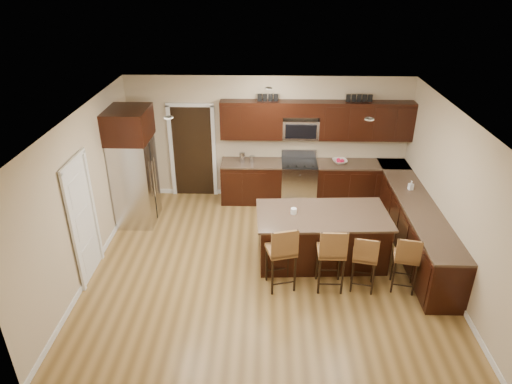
{
  "coord_description": "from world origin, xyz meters",
  "views": [
    {
      "loc": [
        -0.01,
        -6.57,
        4.77
      ],
      "look_at": [
        -0.2,
        0.4,
        1.24
      ],
      "focal_mm": 32.0,
      "sensor_mm": 36.0,
      "label": 1
    }
  ],
  "objects_px": {
    "range": "(299,181)",
    "stool_right": "(365,257)",
    "stool_extra": "(407,257)",
    "island": "(321,238)",
    "stool_left": "(282,251)",
    "refrigerator": "(133,166)",
    "stool_mid": "(332,252)"
  },
  "relations": [
    {
      "from": "stool_extra",
      "to": "range",
      "type": "bearing_deg",
      "value": 128.16
    },
    {
      "from": "stool_right",
      "to": "refrigerator",
      "type": "xyz_separation_m",
      "value": [
        -4.16,
        2.13,
        0.58
      ]
    },
    {
      "from": "range",
      "to": "island",
      "type": "xyz_separation_m",
      "value": [
        0.27,
        -2.22,
        -0.04
      ]
    },
    {
      "from": "range",
      "to": "stool_extra",
      "type": "distance_m",
      "value": 3.42
    },
    {
      "from": "range",
      "to": "island",
      "type": "height_order",
      "value": "range"
    },
    {
      "from": "refrigerator",
      "to": "stool_extra",
      "type": "distance_m",
      "value": 5.29
    },
    {
      "from": "stool_mid",
      "to": "stool_right",
      "type": "bearing_deg",
      "value": 1.37
    },
    {
      "from": "stool_left",
      "to": "island",
      "type": "bearing_deg",
      "value": 35.16
    },
    {
      "from": "stool_left",
      "to": "stool_right",
      "type": "height_order",
      "value": "stool_left"
    },
    {
      "from": "stool_right",
      "to": "stool_extra",
      "type": "relative_size",
      "value": 1.0
    },
    {
      "from": "range",
      "to": "refrigerator",
      "type": "relative_size",
      "value": 0.47
    },
    {
      "from": "range",
      "to": "stool_right",
      "type": "distance_m",
      "value": 3.18
    },
    {
      "from": "stool_mid",
      "to": "stool_extra",
      "type": "bearing_deg",
      "value": 0.82
    },
    {
      "from": "stool_left",
      "to": "stool_extra",
      "type": "relative_size",
      "value": 1.14
    },
    {
      "from": "range",
      "to": "stool_mid",
      "type": "relative_size",
      "value": 0.97
    },
    {
      "from": "stool_right",
      "to": "stool_extra",
      "type": "bearing_deg",
      "value": 11.87
    },
    {
      "from": "stool_right",
      "to": "stool_extra",
      "type": "height_order",
      "value": "same"
    },
    {
      "from": "stool_extra",
      "to": "island",
      "type": "bearing_deg",
      "value": 157.8
    },
    {
      "from": "island",
      "to": "stool_left",
      "type": "height_order",
      "value": "stool_left"
    },
    {
      "from": "stool_left",
      "to": "stool_mid",
      "type": "bearing_deg",
      "value": -14.99
    },
    {
      "from": "range",
      "to": "stool_right",
      "type": "height_order",
      "value": "range"
    },
    {
      "from": "refrigerator",
      "to": "stool_right",
      "type": "bearing_deg",
      "value": -27.09
    },
    {
      "from": "stool_left",
      "to": "stool_right",
      "type": "distance_m",
      "value": 1.3
    },
    {
      "from": "island",
      "to": "stool_extra",
      "type": "distance_m",
      "value": 1.51
    },
    {
      "from": "range",
      "to": "stool_right",
      "type": "xyz_separation_m",
      "value": [
        0.86,
        -3.06,
        0.16
      ]
    },
    {
      "from": "stool_left",
      "to": "stool_right",
      "type": "bearing_deg",
      "value": -14.54
    },
    {
      "from": "stool_extra",
      "to": "stool_left",
      "type": "bearing_deg",
      "value": -167.91
    },
    {
      "from": "stool_left",
      "to": "stool_mid",
      "type": "xyz_separation_m",
      "value": [
        0.77,
        -0.0,
        -0.01
      ]
    },
    {
      "from": "range",
      "to": "stool_mid",
      "type": "bearing_deg",
      "value": -83.77
    },
    {
      "from": "stool_left",
      "to": "refrigerator",
      "type": "xyz_separation_m",
      "value": [
        -2.86,
        2.14,
        0.49
      ]
    },
    {
      "from": "island",
      "to": "stool_mid",
      "type": "distance_m",
      "value": 0.9
    },
    {
      "from": "island",
      "to": "stool_left",
      "type": "distance_m",
      "value": 1.14
    }
  ]
}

